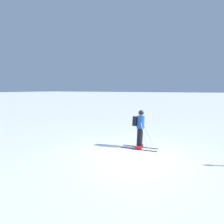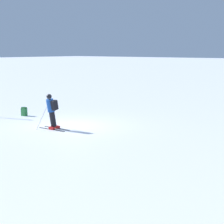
{
  "view_description": "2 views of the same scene",
  "coord_description": "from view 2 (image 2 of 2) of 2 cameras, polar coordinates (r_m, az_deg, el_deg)",
  "views": [
    {
      "loc": [
        -6.45,
        -2.07,
        2.65
      ],
      "look_at": [
        2.25,
        1.95,
        1.39
      ],
      "focal_mm": 28.0,
      "sensor_mm": 36.0,
      "label": 1
    },
    {
      "loc": [
        12.51,
        13.24,
        3.71
      ],
      "look_at": [
        1.68,
        4.18,
        1.36
      ],
      "focal_mm": 60.0,
      "sensor_mm": 36.0,
      "label": 2
    }
  ],
  "objects": [
    {
      "name": "ground_plane",
      "position": [
        18.58,
        -6.58,
        -2.12
      ],
      "size": [
        300.0,
        300.0,
        0.0
      ],
      "primitive_type": "plane",
      "color": "white"
    },
    {
      "name": "skier",
      "position": [
        17.64,
        -9.17,
        0.33
      ],
      "size": [
        1.29,
        1.64,
        1.73
      ],
      "rotation": [
        0.0,
        0.0,
        0.08
      ],
      "color": "black",
      "rests_on": "ground"
    },
    {
      "name": "spare_backpack",
      "position": [
        21.81,
        -13.24,
        0.06
      ],
      "size": [
        0.26,
        0.33,
        0.5
      ],
      "rotation": [
        0.0,
        0.0,
        4.85
      ],
      "color": "#236633",
      "rests_on": "ground"
    }
  ]
}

